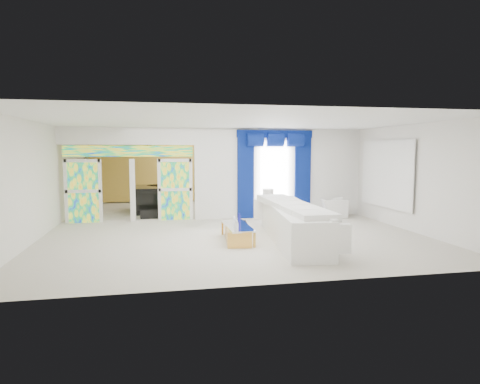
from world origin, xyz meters
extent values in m
plane|color=#B7AF9E|center=(0.00, 0.00, 0.00)|extent=(12.00, 12.00, 0.00)
cube|color=white|center=(2.15, 1.00, 1.50)|extent=(5.70, 0.18, 3.00)
cube|color=white|center=(-2.85, 1.00, 2.73)|extent=(4.30, 0.18, 0.55)
cube|color=#994C3F|center=(-4.28, 1.00, 1.00)|extent=(0.95, 0.04, 2.00)
cube|color=#994C3F|center=(-1.42, 1.00, 1.00)|extent=(0.95, 0.04, 2.00)
cube|color=#994C3F|center=(-2.85, 1.00, 2.25)|extent=(4.00, 0.05, 0.35)
cube|color=white|center=(1.90, 0.90, 1.45)|extent=(1.00, 0.02, 2.30)
cube|color=#04104D|center=(0.90, 0.87, 1.40)|extent=(0.55, 0.10, 2.80)
cube|color=#04104D|center=(2.90, 0.87, 1.40)|extent=(0.55, 0.10, 2.80)
cube|color=#04104D|center=(1.90, 0.87, 2.82)|extent=(2.60, 0.12, 0.25)
cube|color=white|center=(4.94, -1.00, 1.55)|extent=(0.04, 2.70, 1.90)
cube|color=#BA902C|center=(0.00, 5.90, 1.50)|extent=(9.70, 0.12, 2.90)
cube|color=white|center=(1.32, -2.82, 0.43)|extent=(1.48, 4.55, 0.85)
cube|color=gold|center=(-0.03, -2.52, 0.19)|extent=(0.77, 1.77, 0.38)
cube|color=white|center=(1.93, 0.68, 0.21)|extent=(1.25, 0.43, 0.41)
cylinder|color=silver|center=(1.63, 0.68, 0.70)|extent=(0.36, 0.36, 0.58)
imported|color=white|center=(3.91, 0.59, 0.31)|extent=(1.02, 1.11, 0.63)
cube|color=black|center=(-2.15, 3.09, 0.47)|extent=(1.55, 1.96, 0.94)
cube|color=black|center=(-2.15, 1.49, 0.14)|extent=(0.89, 0.40, 0.29)
cube|color=#A88254|center=(-4.56, 3.00, 0.43)|extent=(0.71, 0.67, 0.86)
sphere|color=gold|center=(-2.30, 3.40, 2.65)|extent=(0.60, 0.60, 0.60)
cylinder|color=silver|center=(-0.10, -2.78, 0.44)|extent=(0.10, 0.10, 0.13)
cylinder|color=#151892|center=(0.02, -2.51, 0.51)|extent=(0.08, 0.08, 0.27)
cylinder|color=white|center=(-0.04, -2.16, 0.44)|extent=(0.11, 0.11, 0.11)
camera|label=1|loc=(-1.95, -12.58, 2.26)|focal=30.91mm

